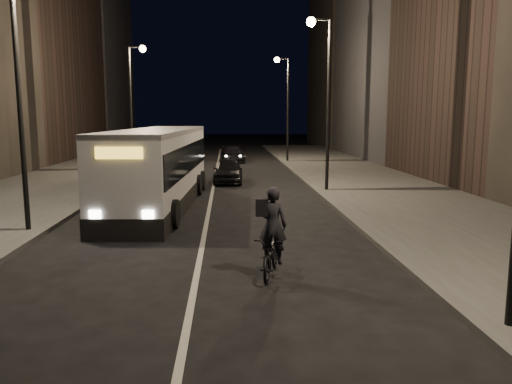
{
  "coord_description": "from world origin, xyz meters",
  "views": [
    {
      "loc": [
        0.74,
        -11.91,
        3.74
      ],
      "look_at": [
        1.59,
        2.66,
        1.5
      ],
      "focal_mm": 35.0,
      "sensor_mm": 36.0,
      "label": 1
    }
  ],
  "objects": [
    {
      "name": "ground",
      "position": [
        0.0,
        0.0,
        0.0
      ],
      "size": [
        180.0,
        180.0,
        0.0
      ],
      "primitive_type": "plane",
      "color": "black",
      "rests_on": "ground"
    },
    {
      "name": "building_row_right",
      "position": [
        16.0,
        27.5,
        10.5
      ],
      "size": [
        8.0,
        61.0,
        21.0
      ],
      "primitive_type": "cube",
      "color": "black",
      "rests_on": "ground"
    },
    {
      "name": "car_near",
      "position": [
        0.8,
        16.03,
        0.67
      ],
      "size": [
        1.72,
        3.99,
        1.34
      ],
      "primitive_type": "imported",
      "rotation": [
        0.0,
        0.0,
        -0.04
      ],
      "color": "black",
      "rests_on": "ground"
    },
    {
      "name": "streetlight_left_near",
      "position": [
        -5.33,
        4.0,
        5.36
      ],
      "size": [
        1.2,
        0.44,
        8.12
      ],
      "color": "black",
      "rests_on": "sidewalk_left"
    },
    {
      "name": "streetlight_right_mid",
      "position": [
        5.33,
        12.0,
        5.36
      ],
      "size": [
        1.2,
        0.44,
        8.12
      ],
      "color": "black",
      "rests_on": "sidewalk_right"
    },
    {
      "name": "city_bus",
      "position": [
        -2.06,
        8.73,
        1.74
      ],
      "size": [
        3.32,
        11.98,
        3.2
      ],
      "rotation": [
        0.0,
        0.0,
        -0.06
      ],
      "color": "silver",
      "rests_on": "ground"
    },
    {
      "name": "car_mid",
      "position": [
        -2.57,
        30.72,
        0.68
      ],
      "size": [
        1.93,
        4.27,
        1.36
      ],
      "primitive_type": "imported",
      "rotation": [
        0.0,
        0.0,
        3.26
      ],
      "color": "#3E3D40",
      "rests_on": "ground"
    },
    {
      "name": "cyclist_on_bicycle",
      "position": [
        1.77,
        -0.67,
        0.72
      ],
      "size": [
        1.07,
        1.97,
        2.16
      ],
      "rotation": [
        0.0,
        0.0,
        -0.24
      ],
      "color": "black",
      "rests_on": "ground"
    },
    {
      "name": "building_row_left",
      "position": [
        -16.0,
        28.5,
        11.0
      ],
      "size": [
        8.0,
        61.0,
        22.0
      ],
      "primitive_type": "cube",
      "color": "black",
      "rests_on": "ground"
    },
    {
      "name": "streetlight_left_far",
      "position": [
        -5.33,
        22.0,
        5.36
      ],
      "size": [
        1.2,
        0.44,
        8.12
      ],
      "color": "black",
      "rests_on": "sidewalk_left"
    },
    {
      "name": "sidewalk_right",
      "position": [
        8.5,
        14.0,
        0.08
      ],
      "size": [
        7.0,
        70.0,
        0.16
      ],
      "primitive_type": "cube",
      "color": "#363533",
      "rests_on": "ground"
    },
    {
      "name": "sidewalk_left",
      "position": [
        -8.5,
        14.0,
        0.08
      ],
      "size": [
        7.0,
        70.0,
        0.16
      ],
      "primitive_type": "cube",
      "color": "#363533",
      "rests_on": "ground"
    },
    {
      "name": "car_far",
      "position": [
        1.22,
        28.73,
        0.63
      ],
      "size": [
        2.04,
        4.45,
        1.26
      ],
      "primitive_type": "imported",
      "rotation": [
        0.0,
        0.0,
        0.06
      ],
      "color": "black",
      "rests_on": "ground"
    },
    {
      "name": "streetlight_right_far",
      "position": [
        5.33,
        28.0,
        5.36
      ],
      "size": [
        1.2,
        0.44,
        8.12
      ],
      "color": "black",
      "rests_on": "sidewalk_right"
    }
  ]
}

